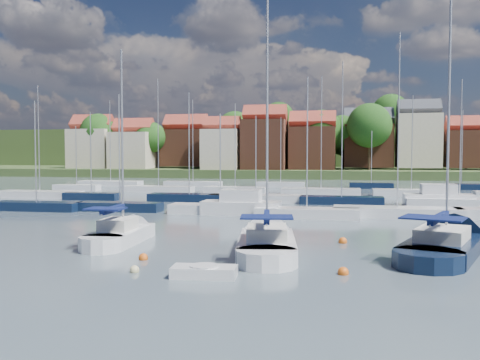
# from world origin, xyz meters

# --- Properties ---
(ground) EXTENTS (260.00, 260.00, 0.00)m
(ground) POSITION_xyz_m (0.00, 40.00, 0.00)
(ground) COLOR #44515D
(ground) RESTS_ON ground
(sailboat_left) EXTENTS (2.83, 9.49, 12.90)m
(sailboat_left) POSITION_xyz_m (-9.86, 4.92, 0.37)
(sailboat_left) COLOR silver
(sailboat_left) RESTS_ON ground
(sailboat_centre) EXTENTS (4.63, 11.93, 15.78)m
(sailboat_centre) POSITION_xyz_m (-0.68, 3.82, 0.35)
(sailboat_centre) COLOR silver
(sailboat_centre) RESTS_ON ground
(sailboat_navy) EXTENTS (7.63, 13.35, 17.88)m
(sailboat_navy) POSITION_xyz_m (9.69, 5.40, 0.35)
(sailboat_navy) COLOR black
(sailboat_navy) RESTS_ON ground
(tender) EXTENTS (2.99, 1.57, 0.63)m
(tender) POSITION_xyz_m (-2.42, -3.88, 0.24)
(tender) COLOR silver
(tender) RESTS_ON ground
(buoy_b) EXTENTS (0.44, 0.44, 0.44)m
(buoy_b) POSITION_xyz_m (-5.85, -3.56, 0.00)
(buoy_b) COLOR beige
(buoy_b) RESTS_ON ground
(buoy_c) EXTENTS (0.49, 0.49, 0.49)m
(buoy_c) POSITION_xyz_m (-6.52, -0.75, 0.00)
(buoy_c) COLOR #D85914
(buoy_c) RESTS_ON ground
(buoy_d) EXTENTS (0.51, 0.51, 0.51)m
(buoy_d) POSITION_xyz_m (3.69, -2.18, 0.00)
(buoy_d) COLOR #D85914
(buoy_d) RESTS_ON ground
(buoy_e) EXTENTS (0.53, 0.53, 0.53)m
(buoy_e) POSITION_xyz_m (3.66, 6.42, 0.00)
(buoy_e) COLOR #D85914
(buoy_e) RESTS_ON ground
(marina_field) EXTENTS (79.62, 41.41, 15.93)m
(marina_field) POSITION_xyz_m (1.91, 35.15, 0.43)
(marina_field) COLOR silver
(marina_field) RESTS_ON ground
(far_shore_town) EXTENTS (212.46, 90.00, 22.27)m
(far_shore_town) POSITION_xyz_m (2.23, 132.67, 4.61)
(far_shore_town) COLOR #40562B
(far_shore_town) RESTS_ON ground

